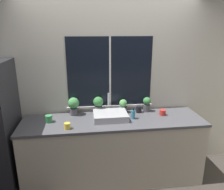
{
  "coord_description": "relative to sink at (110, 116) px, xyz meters",
  "views": [
    {
      "loc": [
        -0.38,
        -2.37,
        2.1
      ],
      "look_at": [
        -0.02,
        0.32,
        1.27
      ],
      "focal_mm": 35.0,
      "sensor_mm": 36.0,
      "label": 1
    }
  ],
  "objects": [
    {
      "name": "wall_back",
      "position": [
        0.04,
        0.35,
        0.38
      ],
      "size": [
        8.0,
        0.09,
        2.7
      ],
      "color": "beige",
      "rests_on": "ground_plane"
    },
    {
      "name": "wall_right",
      "position": [
        2.2,
        1.14,
        0.38
      ],
      "size": [
        0.06,
        7.0,
        2.7
      ],
      "color": "beige",
      "rests_on": "ground_plane"
    },
    {
      "name": "counter",
      "position": [
        0.04,
        -0.04,
        -0.51
      ],
      "size": [
        2.46,
        0.66,
        0.92
      ],
      "color": "beige",
      "rests_on": "ground_plane"
    },
    {
      "name": "sink",
      "position": [
        0.0,
        0.0,
        0.0
      ],
      "size": [
        0.46,
        0.41,
        0.31
      ],
      "color": "#ADADB2",
      "rests_on": "counter"
    },
    {
      "name": "potted_plant_far_left",
      "position": [
        -0.49,
        0.21,
        0.1
      ],
      "size": [
        0.16,
        0.16,
        0.26
      ],
      "color": "#4C4C51",
      "rests_on": "counter"
    },
    {
      "name": "potted_plant_center_left",
      "position": [
        -0.15,
        0.21,
        0.1
      ],
      "size": [
        0.14,
        0.14,
        0.25
      ],
      "color": "#4C4C51",
      "rests_on": "counter"
    },
    {
      "name": "potted_plant_center_right",
      "position": [
        0.22,
        0.21,
        0.05
      ],
      "size": [
        0.12,
        0.12,
        0.2
      ],
      "color": "#4C4C51",
      "rests_on": "counter"
    },
    {
      "name": "potted_plant_far_right",
      "position": [
        0.57,
        0.21,
        0.07
      ],
      "size": [
        0.12,
        0.12,
        0.22
      ],
      "color": "#4C4C51",
      "rests_on": "counter"
    },
    {
      "name": "soap_bottle",
      "position": [
        0.31,
        -0.04,
        0.02
      ],
      "size": [
        0.05,
        0.05,
        0.16
      ],
      "color": "teal",
      "rests_on": "counter"
    },
    {
      "name": "mug_green",
      "position": [
        -0.81,
        -0.0,
        0.0
      ],
      "size": [
        0.09,
        0.09,
        0.09
      ],
      "color": "#38844C",
      "rests_on": "counter"
    },
    {
      "name": "mug_yellow",
      "position": [
        -0.56,
        -0.24,
        -0.01
      ],
      "size": [
        0.08,
        0.08,
        0.08
      ],
      "color": "gold",
      "rests_on": "counter"
    },
    {
      "name": "mug_black",
      "position": [
        0.44,
        0.18,
        0.0
      ],
      "size": [
        0.08,
        0.08,
        0.09
      ],
      "color": "black",
      "rests_on": "counter"
    },
    {
      "name": "mug_red",
      "position": [
        0.75,
        0.04,
        -0.01
      ],
      "size": [
        0.09,
        0.09,
        0.08
      ],
      "color": "#B72D28",
      "rests_on": "counter"
    }
  ]
}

